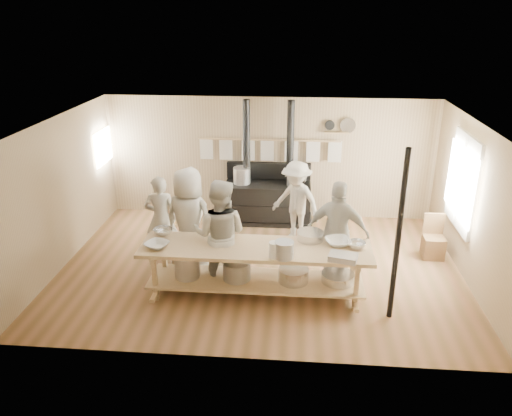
# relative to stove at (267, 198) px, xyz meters

# --- Properties ---
(ground) EXTENTS (7.00, 7.00, 0.00)m
(ground) POSITION_rel_stove_xyz_m (0.01, -2.12, -0.52)
(ground) COLOR brown
(ground) RESTS_ON ground
(room_shell) EXTENTS (7.00, 7.00, 7.00)m
(room_shell) POSITION_rel_stove_xyz_m (0.01, -2.12, 1.10)
(room_shell) COLOR tan
(room_shell) RESTS_ON ground
(window_right) EXTENTS (0.09, 1.50, 1.65)m
(window_right) POSITION_rel_stove_xyz_m (3.48, -1.52, 0.98)
(window_right) COLOR beige
(window_right) RESTS_ON ground
(left_opening) EXTENTS (0.00, 0.90, 0.90)m
(left_opening) POSITION_rel_stove_xyz_m (-3.44, -0.12, 1.08)
(left_opening) COLOR white
(left_opening) RESTS_ON ground
(stove) EXTENTS (1.90, 0.75, 2.60)m
(stove) POSITION_rel_stove_xyz_m (0.00, 0.00, 0.00)
(stove) COLOR black
(stove) RESTS_ON ground
(towel_rail) EXTENTS (3.00, 0.04, 0.47)m
(towel_rail) POSITION_rel_stove_xyz_m (0.01, 0.28, 1.04)
(towel_rail) COLOR tan
(towel_rail) RESTS_ON ground
(back_wall_shelf) EXTENTS (0.63, 0.14, 0.32)m
(back_wall_shelf) POSITION_rel_stove_xyz_m (1.47, 0.32, 1.48)
(back_wall_shelf) COLOR tan
(back_wall_shelf) RESTS_ON ground
(prep_table) EXTENTS (3.60, 0.90, 0.85)m
(prep_table) POSITION_rel_stove_xyz_m (-0.00, -3.02, -0.00)
(prep_table) COLOR tan
(prep_table) RESTS_ON ground
(support_post) EXTENTS (0.08, 0.08, 2.60)m
(support_post) POSITION_rel_stove_xyz_m (2.06, -3.47, 0.78)
(support_post) COLOR black
(support_post) RESTS_ON ground
(cook_far_left) EXTENTS (0.62, 0.46, 1.58)m
(cook_far_left) POSITION_rel_stove_xyz_m (-1.80, -1.88, 0.27)
(cook_far_left) COLOR #A6A293
(cook_far_left) RESTS_ON ground
(cook_left) EXTENTS (0.99, 0.82, 1.85)m
(cook_left) POSITION_rel_stove_xyz_m (-0.59, -2.78, 0.40)
(cook_left) COLOR #A6A293
(cook_left) RESTS_ON ground
(cook_center) EXTENTS (1.04, 0.82, 1.86)m
(cook_center) POSITION_rel_stove_xyz_m (-1.20, -2.27, 0.41)
(cook_center) COLOR #A6A293
(cook_center) RESTS_ON ground
(cook_right) EXTENTS (1.10, 0.68, 1.75)m
(cook_right) POSITION_rel_stove_xyz_m (1.31, -2.43, 0.36)
(cook_right) COLOR #A6A293
(cook_right) RESTS_ON ground
(cook_by_window) EXTENTS (1.20, 1.06, 1.61)m
(cook_by_window) POSITION_rel_stove_xyz_m (0.61, -0.88, 0.28)
(cook_by_window) COLOR #A6A293
(cook_by_window) RESTS_ON ground
(chair) EXTENTS (0.38, 0.38, 0.80)m
(chair) POSITION_rel_stove_xyz_m (3.16, -1.43, -0.28)
(chair) COLOR brown
(chair) RESTS_ON ground
(bowl_white_a) EXTENTS (0.46, 0.46, 0.09)m
(bowl_white_a) POSITION_rel_stove_xyz_m (-1.51, -3.18, 0.37)
(bowl_white_a) COLOR white
(bowl_white_a) RESTS_ON prep_table
(bowl_steel_a) EXTENTS (0.44, 0.44, 0.10)m
(bowl_steel_a) POSITION_rel_stove_xyz_m (-1.54, -2.69, 0.38)
(bowl_steel_a) COLOR silver
(bowl_steel_a) RESTS_ON prep_table
(bowl_white_b) EXTENTS (0.48, 0.48, 0.10)m
(bowl_white_b) POSITION_rel_stove_xyz_m (1.28, -2.84, 0.38)
(bowl_white_b) COLOR white
(bowl_white_b) RESTS_ON prep_table
(bowl_steel_b) EXTENTS (0.30, 0.30, 0.09)m
(bowl_steel_b) POSITION_rel_stove_xyz_m (1.56, -2.91, 0.37)
(bowl_steel_b) COLOR silver
(bowl_steel_b) RESTS_ON prep_table
(roasting_pan) EXTENTS (0.46, 0.37, 0.09)m
(roasting_pan) POSITION_rel_stove_xyz_m (1.32, -3.35, 0.37)
(roasting_pan) COLOR #B2B2B7
(roasting_pan) RESTS_ON prep_table
(mixing_bowl_large) EXTENTS (0.52, 0.52, 0.14)m
(mixing_bowl_large) POSITION_rel_stove_xyz_m (0.85, -2.69, 0.40)
(mixing_bowl_large) COLOR silver
(mixing_bowl_large) RESTS_ON prep_table
(bucket_galv) EXTENTS (0.37, 0.37, 0.26)m
(bucket_galv) POSITION_rel_stove_xyz_m (0.46, -3.35, 0.46)
(bucket_galv) COLOR gray
(bucket_galv) RESTS_ON prep_table
(deep_bowl_enamel) EXTENTS (0.43, 0.43, 0.21)m
(deep_bowl_enamel) POSITION_rel_stove_xyz_m (-0.53, -2.69, 0.43)
(deep_bowl_enamel) COLOR white
(deep_bowl_enamel) RESTS_ON prep_table
(pitcher) EXTENTS (0.19, 0.19, 0.25)m
(pitcher) POSITION_rel_stove_xyz_m (0.31, -3.35, 0.45)
(pitcher) COLOR white
(pitcher) RESTS_ON prep_table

